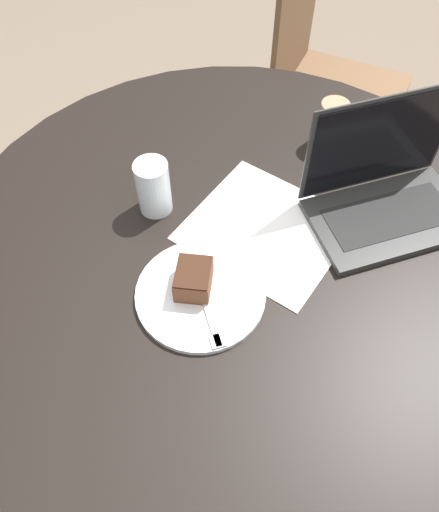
# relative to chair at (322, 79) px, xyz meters

# --- Properties ---
(ground_plane) EXTENTS (12.00, 12.00, 0.00)m
(ground_plane) POSITION_rel_chair_xyz_m (0.23, 0.92, -0.50)
(ground_plane) COLOR #6B5B4C
(dining_table) EXTENTS (1.28, 1.28, 0.71)m
(dining_table) POSITION_rel_chair_xyz_m (0.23, 0.92, 0.09)
(dining_table) COLOR black
(dining_table) RESTS_ON ground_plane
(chair) EXTENTS (0.53, 0.53, 0.97)m
(chair) POSITION_rel_chair_xyz_m (0.00, 0.00, 0.00)
(chair) COLOR brown
(chair) RESTS_ON ground_plane
(paper_document) EXTENTS (0.42, 0.41, 0.00)m
(paper_document) POSITION_rel_chair_xyz_m (0.17, 0.88, 0.21)
(paper_document) COLOR white
(paper_document) RESTS_ON dining_table
(plate) EXTENTS (0.26, 0.26, 0.01)m
(plate) POSITION_rel_chair_xyz_m (0.29, 1.06, 0.22)
(plate) COLOR silver
(plate) RESTS_ON dining_table
(cake_slice) EXTENTS (0.07, 0.08, 0.05)m
(cake_slice) POSITION_rel_chair_xyz_m (0.31, 1.05, 0.25)
(cake_slice) COLOR brown
(cake_slice) RESTS_ON plate
(fork) EXTENTS (0.08, 0.17, 0.00)m
(fork) POSITION_rel_chair_xyz_m (0.27, 1.11, 0.23)
(fork) COLOR silver
(fork) RESTS_ON plate
(coffee_glass) EXTENTS (0.07, 0.07, 0.11)m
(coffee_glass) POSITION_rel_chair_xyz_m (0.03, 0.58, 0.27)
(coffee_glass) COLOR #997556
(coffee_glass) RESTS_ON dining_table
(water_glass) EXTENTS (0.07, 0.07, 0.13)m
(water_glass) POSITION_rel_chair_xyz_m (0.42, 0.84, 0.28)
(water_glass) COLOR silver
(water_glass) RESTS_ON dining_table
(laptop) EXTENTS (0.40, 0.33, 0.26)m
(laptop) POSITION_rel_chair_xyz_m (-0.08, 0.79, 0.26)
(laptop) COLOR #2D2D2D
(laptop) RESTS_ON dining_table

